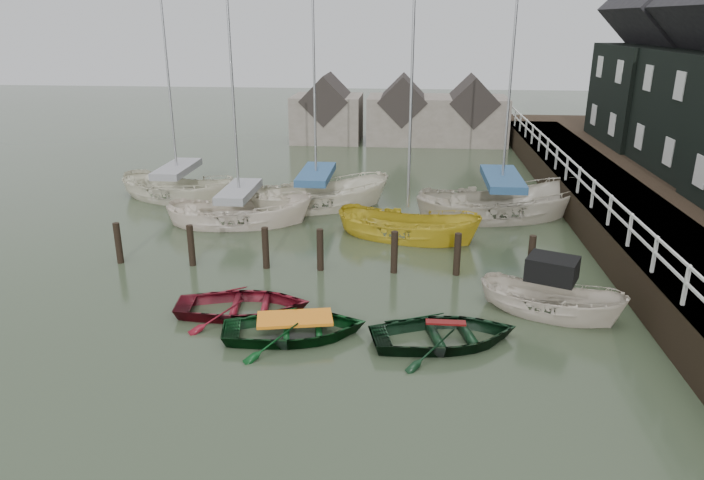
# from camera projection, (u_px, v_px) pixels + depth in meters

# --- Properties ---
(ground) EXTENTS (120.00, 120.00, 0.00)m
(ground) POSITION_uv_depth(u_px,v_px,m) (348.00, 311.00, 17.60)
(ground) COLOR #2B3723
(ground) RESTS_ON ground
(pier) EXTENTS (3.04, 32.00, 2.70)m
(pier) POSITION_uv_depth(u_px,v_px,m) (600.00, 200.00, 25.91)
(pier) COLOR black
(pier) RESTS_ON ground
(mooring_pilings) EXTENTS (13.72, 0.22, 1.80)m
(mooring_pilings) POSITION_uv_depth(u_px,v_px,m) (323.00, 256.00, 20.35)
(mooring_pilings) COLOR black
(mooring_pilings) RESTS_ON ground
(far_sheds) EXTENTS (14.00, 4.08, 4.39)m
(far_sheds) POSITION_uv_depth(u_px,v_px,m) (400.00, 114.00, 41.32)
(far_sheds) COLOR #665B51
(far_sheds) RESTS_ON ground
(rowboat_red) EXTENTS (4.00, 3.09, 0.77)m
(rowboat_red) POSITION_uv_depth(u_px,v_px,m) (244.00, 313.00, 17.50)
(rowboat_red) COLOR #5C0D17
(rowboat_red) RESTS_ON ground
(rowboat_green) EXTENTS (4.16, 3.34, 0.77)m
(rowboat_green) POSITION_uv_depth(u_px,v_px,m) (295.00, 336.00, 16.21)
(rowboat_green) COLOR black
(rowboat_green) RESTS_ON ground
(rowboat_dkgreen) EXTENTS (4.29, 3.49, 0.78)m
(rowboat_dkgreen) POSITION_uv_depth(u_px,v_px,m) (445.00, 343.00, 15.88)
(rowboat_dkgreen) COLOR black
(rowboat_dkgreen) RESTS_ON ground
(motorboat) EXTENTS (4.25, 2.97, 2.38)m
(motorboat) POSITION_uv_depth(u_px,v_px,m) (549.00, 310.00, 17.41)
(motorboat) COLOR beige
(motorboat) RESTS_ON ground
(sailboat_a) EXTENTS (6.04, 3.06, 9.85)m
(sailboat_a) POSITION_uv_depth(u_px,v_px,m) (241.00, 222.00, 25.11)
(sailboat_a) COLOR beige
(sailboat_a) RESTS_ON ground
(sailboat_b) EXTENTS (6.91, 4.47, 11.93)m
(sailboat_b) POSITION_uv_depth(u_px,v_px,m) (317.00, 206.00, 27.26)
(sailboat_b) COLOR beige
(sailboat_b) RESTS_ON ground
(sailboat_c) EXTENTS (5.93, 3.62, 10.14)m
(sailboat_c) POSITION_uv_depth(u_px,v_px,m) (407.00, 237.00, 23.58)
(sailboat_c) COLOR gold
(sailboat_c) RESTS_ON ground
(sailboat_d) EXTENTS (7.54, 4.20, 12.68)m
(sailboat_d) POSITION_uv_depth(u_px,v_px,m) (499.00, 216.00, 25.95)
(sailboat_d) COLOR #BCB2A0
(sailboat_d) RESTS_ON ground
(sailboat_e) EXTENTS (6.57, 4.33, 10.19)m
(sailboat_e) POSITION_uv_depth(u_px,v_px,m) (180.00, 198.00, 28.49)
(sailboat_e) COLOR beige
(sailboat_e) RESTS_ON ground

